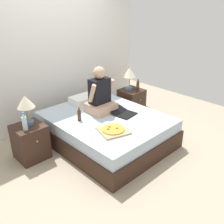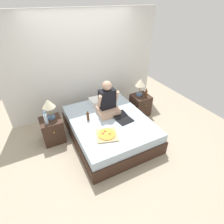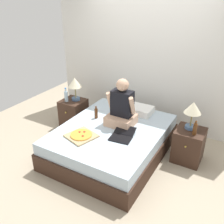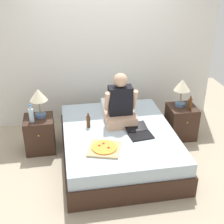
# 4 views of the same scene
# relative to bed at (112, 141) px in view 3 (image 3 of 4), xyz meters

# --- Properties ---
(ground_plane) EXTENTS (5.93, 5.93, 0.00)m
(ground_plane) POSITION_rel_bed_xyz_m (0.00, 0.00, -0.24)
(ground_plane) COLOR tan
(wall_back) EXTENTS (3.93, 0.12, 2.50)m
(wall_back) POSITION_rel_bed_xyz_m (0.00, 1.36, 1.01)
(wall_back) COLOR silver
(wall_back) RESTS_ON ground
(bed) EXTENTS (1.61, 2.00, 0.49)m
(bed) POSITION_rel_bed_xyz_m (0.00, 0.00, 0.00)
(bed) COLOR #382319
(bed) RESTS_ON ground
(nightstand_left) EXTENTS (0.44, 0.47, 0.55)m
(nightstand_left) POSITION_rel_bed_xyz_m (-1.14, 0.45, 0.03)
(nightstand_left) COLOR #382319
(nightstand_left) RESTS_ON ground
(lamp_on_left_nightstand) EXTENTS (0.26, 0.26, 0.45)m
(lamp_on_left_nightstand) POSITION_rel_bed_xyz_m (-1.10, 0.50, 0.63)
(lamp_on_left_nightstand) COLOR #4C6B93
(lamp_on_left_nightstand) RESTS_ON nightstand_left
(water_bottle) EXTENTS (0.07, 0.07, 0.28)m
(water_bottle) POSITION_rel_bed_xyz_m (-1.22, 0.36, 0.42)
(water_bottle) COLOR silver
(water_bottle) RESTS_ON nightstand_left
(nightstand_right) EXTENTS (0.44, 0.47, 0.55)m
(nightstand_right) POSITION_rel_bed_xyz_m (1.14, 0.45, 0.03)
(nightstand_right) COLOR #382319
(nightstand_right) RESTS_ON ground
(lamp_on_right_nightstand) EXTENTS (0.26, 0.26, 0.45)m
(lamp_on_right_nightstand) POSITION_rel_bed_xyz_m (1.11, 0.50, 0.63)
(lamp_on_right_nightstand) COLOR #4C6B93
(lamp_on_right_nightstand) RESTS_ON nightstand_right
(beer_bottle) EXTENTS (0.06, 0.06, 0.23)m
(beer_bottle) POSITION_rel_bed_xyz_m (1.21, 0.35, 0.40)
(beer_bottle) COLOR #512D14
(beer_bottle) RESTS_ON nightstand_right
(pillow) EXTENTS (0.52, 0.34, 0.12)m
(pillow) POSITION_rel_bed_xyz_m (0.13, 0.72, 0.31)
(pillow) COLOR white
(pillow) RESTS_ON bed
(person_seated) EXTENTS (0.47, 0.40, 0.78)m
(person_seated) POSITION_rel_bed_xyz_m (0.06, 0.20, 0.53)
(person_seated) COLOR tan
(person_seated) RESTS_ON bed
(laptop) EXTENTS (0.37, 0.45, 0.07)m
(laptop) POSITION_rel_bed_xyz_m (0.27, -0.15, 0.27)
(laptop) COLOR black
(laptop) RESTS_ON bed
(pizza_box) EXTENTS (0.50, 0.50, 0.05)m
(pizza_box) POSITION_rel_bed_xyz_m (-0.28, -0.46, 0.27)
(pizza_box) COLOR tan
(pizza_box) RESTS_ON bed
(beer_bottle_on_bed) EXTENTS (0.06, 0.06, 0.22)m
(beer_bottle_on_bed) POSITION_rel_bed_xyz_m (-0.41, 0.17, 0.34)
(beer_bottle_on_bed) COLOR #4C2811
(beer_bottle_on_bed) RESTS_ON bed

